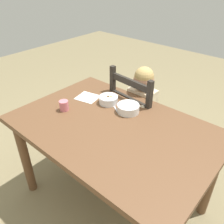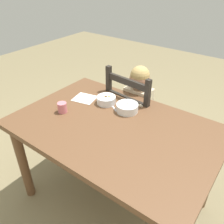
{
  "view_description": "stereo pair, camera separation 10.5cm",
  "coord_description": "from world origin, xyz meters",
  "px_view_note": "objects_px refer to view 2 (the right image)",
  "views": [
    {
      "loc": [
        0.82,
        -0.95,
        1.65
      ],
      "look_at": [
        -0.06,
        0.06,
        0.79
      ],
      "focal_mm": 37.69,
      "sensor_mm": 36.0,
      "label": 1
    },
    {
      "loc": [
        0.74,
        -1.01,
        1.65
      ],
      "look_at": [
        -0.06,
        0.06,
        0.79
      ],
      "focal_mm": 37.69,
      "sensor_mm": 36.0,
      "label": 2
    }
  ],
  "objects_px": {
    "dining_chair": "(135,120)",
    "child_figure": "(136,104)",
    "dining_table": "(114,138)",
    "bowl_of_carrots": "(106,100)",
    "spoon": "(112,105)",
    "drinking_cup": "(62,108)",
    "bowl_of_peas": "(127,107)"
  },
  "relations": [
    {
      "from": "dining_chair",
      "to": "drinking_cup",
      "type": "distance_m",
      "value": 0.71
    },
    {
      "from": "bowl_of_peas",
      "to": "spoon",
      "type": "xyz_separation_m",
      "value": [
        -0.14,
        -0.0,
        -0.03
      ]
    },
    {
      "from": "dining_chair",
      "to": "bowl_of_carrots",
      "type": "xyz_separation_m",
      "value": [
        -0.09,
        -0.3,
        0.31
      ]
    },
    {
      "from": "drinking_cup",
      "to": "dining_table",
      "type": "bearing_deg",
      "value": 12.57
    },
    {
      "from": "dining_table",
      "to": "bowl_of_carrots",
      "type": "distance_m",
      "value": 0.32
    },
    {
      "from": "child_figure",
      "to": "spoon",
      "type": "relative_size",
      "value": 7.57
    },
    {
      "from": "dining_table",
      "to": "drinking_cup",
      "type": "height_order",
      "value": "drinking_cup"
    },
    {
      "from": "dining_table",
      "to": "child_figure",
      "type": "distance_m",
      "value": 0.5
    },
    {
      "from": "bowl_of_peas",
      "to": "bowl_of_carrots",
      "type": "relative_size",
      "value": 1.1
    },
    {
      "from": "spoon",
      "to": "dining_table",
      "type": "bearing_deg",
      "value": -49.31
    },
    {
      "from": "bowl_of_peas",
      "to": "drinking_cup",
      "type": "distance_m",
      "value": 0.46
    },
    {
      "from": "dining_table",
      "to": "child_figure",
      "type": "height_order",
      "value": "child_figure"
    },
    {
      "from": "bowl_of_peas",
      "to": "spoon",
      "type": "height_order",
      "value": "bowl_of_peas"
    },
    {
      "from": "dining_chair",
      "to": "bowl_of_carrots",
      "type": "bearing_deg",
      "value": -106.73
    },
    {
      "from": "child_figure",
      "to": "bowl_of_peas",
      "type": "distance_m",
      "value": 0.34
    },
    {
      "from": "dining_table",
      "to": "drinking_cup",
      "type": "bearing_deg",
      "value": -167.43
    },
    {
      "from": "dining_table",
      "to": "child_figure",
      "type": "bearing_deg",
      "value": 104.2
    },
    {
      "from": "dining_table",
      "to": "dining_chair",
      "type": "bearing_deg",
      "value": 104.55
    },
    {
      "from": "bowl_of_peas",
      "to": "drinking_cup",
      "type": "height_order",
      "value": "drinking_cup"
    },
    {
      "from": "bowl_of_carrots",
      "to": "child_figure",
      "type": "bearing_deg",
      "value": 72.12
    },
    {
      "from": "dining_chair",
      "to": "child_figure",
      "type": "bearing_deg",
      "value": -50.17
    },
    {
      "from": "dining_chair",
      "to": "drinking_cup",
      "type": "xyz_separation_m",
      "value": [
        -0.26,
        -0.58,
        0.32
      ]
    },
    {
      "from": "dining_table",
      "to": "spoon",
      "type": "xyz_separation_m",
      "value": [
        -0.17,
        0.2,
        0.11
      ]
    },
    {
      "from": "dining_table",
      "to": "drinking_cup",
      "type": "xyz_separation_m",
      "value": [
        -0.39,
        -0.09,
        0.14
      ]
    },
    {
      "from": "dining_table",
      "to": "bowl_of_peas",
      "type": "distance_m",
      "value": 0.24
    },
    {
      "from": "dining_chair",
      "to": "spoon",
      "type": "xyz_separation_m",
      "value": [
        -0.04,
        -0.3,
        0.29
      ]
    },
    {
      "from": "dining_chair",
      "to": "spoon",
      "type": "height_order",
      "value": "dining_chair"
    },
    {
      "from": "bowl_of_peas",
      "to": "drinking_cup",
      "type": "xyz_separation_m",
      "value": [
        -0.36,
        -0.28,
        0.01
      ]
    },
    {
      "from": "bowl_of_carrots",
      "to": "spoon",
      "type": "xyz_separation_m",
      "value": [
        0.05,
        -0.0,
        -0.03
      ]
    },
    {
      "from": "spoon",
      "to": "drinking_cup",
      "type": "bearing_deg",
      "value": -128.44
    },
    {
      "from": "dining_table",
      "to": "spoon",
      "type": "relative_size",
      "value": 10.52
    },
    {
      "from": "dining_table",
      "to": "dining_chair",
      "type": "relative_size",
      "value": 1.39
    }
  ]
}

